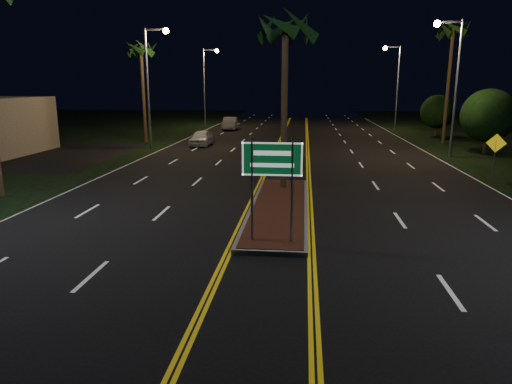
# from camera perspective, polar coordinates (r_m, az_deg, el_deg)

# --- Properties ---
(ground) EXTENTS (120.00, 120.00, 0.00)m
(ground) POSITION_cam_1_polar(r_m,az_deg,el_deg) (11.61, 0.93, -11.37)
(ground) COLOR black
(ground) RESTS_ON ground
(median_island) EXTENTS (2.25, 10.25, 0.17)m
(median_island) POSITION_cam_1_polar(r_m,az_deg,el_deg) (18.17, 2.90, -1.96)
(median_island) COLOR gray
(median_island) RESTS_ON ground
(highway_sign) EXTENTS (1.80, 0.08, 3.20)m
(highway_sign) POSITION_cam_1_polar(r_m,az_deg,el_deg) (13.57, 2.02, 2.89)
(highway_sign) COLOR gray
(highway_sign) RESTS_ON ground
(streetlight_left_mid) EXTENTS (1.91, 0.44, 9.00)m
(streetlight_left_mid) POSITION_cam_1_polar(r_m,az_deg,el_deg) (36.41, -12.86, 14.17)
(streetlight_left_mid) COLOR gray
(streetlight_left_mid) RESTS_ON ground
(streetlight_left_far) EXTENTS (1.91, 0.44, 9.00)m
(streetlight_left_far) POSITION_cam_1_polar(r_m,az_deg,el_deg) (55.73, -6.12, 13.96)
(streetlight_left_far) COLOR gray
(streetlight_left_far) RESTS_ON ground
(streetlight_right_mid) EXTENTS (1.91, 0.44, 9.00)m
(streetlight_right_mid) POSITION_cam_1_polar(r_m,az_deg,el_deg) (33.94, 23.28, 13.55)
(streetlight_right_mid) COLOR gray
(streetlight_right_mid) RESTS_ON ground
(streetlight_right_far) EXTENTS (1.91, 0.44, 9.00)m
(streetlight_right_far) POSITION_cam_1_polar(r_m,az_deg,el_deg) (53.41, 16.94, 13.52)
(streetlight_right_far) COLOR gray
(streetlight_right_far) RESTS_ON ground
(palm_median) EXTENTS (2.40, 2.40, 8.30)m
(palm_median) POSITION_cam_1_polar(r_m,az_deg,el_deg) (21.18, 3.69, 19.80)
(palm_median) COLOR #382819
(palm_median) RESTS_ON ground
(palm_left_far) EXTENTS (2.40, 2.40, 8.80)m
(palm_left_far) POSITION_cam_1_polar(r_m,az_deg,el_deg) (41.00, -14.19, 16.88)
(palm_left_far) COLOR #382819
(palm_left_far) RESTS_ON ground
(palm_right_far) EXTENTS (2.40, 2.40, 10.30)m
(palm_right_far) POSITION_cam_1_polar(r_m,az_deg,el_deg) (42.45, 23.43, 17.99)
(palm_right_far) COLOR #382819
(palm_right_far) RESTS_ON ground
(shrub_mid) EXTENTS (3.78, 3.78, 4.62)m
(shrub_mid) POSITION_cam_1_polar(r_m,az_deg,el_deg) (36.97, 27.03, 8.51)
(shrub_mid) COLOR #382819
(shrub_mid) RESTS_ON ground
(shrub_far) EXTENTS (3.24, 3.24, 3.96)m
(shrub_far) POSITION_cam_1_polar(r_m,az_deg,el_deg) (48.33, 21.75, 9.31)
(shrub_far) COLOR #382819
(shrub_far) RESTS_ON ground
(car_near) EXTENTS (1.93, 4.47, 1.49)m
(car_near) POSITION_cam_1_polar(r_m,az_deg,el_deg) (37.88, -6.86, 6.90)
(car_near) COLOR silver
(car_near) RESTS_ON ground
(car_far) EXTENTS (2.32, 4.87, 1.59)m
(car_far) POSITION_cam_1_polar(r_m,az_deg,el_deg) (51.67, -3.27, 8.68)
(car_far) COLOR #AFB0B9
(car_far) RESTS_ON ground
(warning_sign) EXTENTS (0.93, 0.40, 2.36)m
(warning_sign) POSITION_cam_1_polar(r_m,az_deg,el_deg) (27.27, 27.75, 4.72)
(warning_sign) COLOR gray
(warning_sign) RESTS_ON ground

